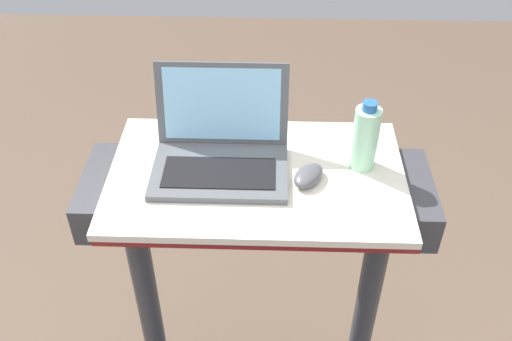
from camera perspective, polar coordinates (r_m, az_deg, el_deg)
name	(u,v)px	position (r m, az deg, el deg)	size (l,w,h in m)	color
desk_board	(257,176)	(1.47, 0.06, -0.55)	(0.75, 0.46, 0.02)	beige
laptop	(221,149)	(1.46, -3.50, 2.12)	(0.34, 0.27, 0.23)	#515459
computer_mouse	(308,176)	(1.43, 5.17, -0.50)	(0.06, 0.10, 0.03)	#4C4C51
water_bottle	(365,137)	(1.46, 10.69, 3.21)	(0.07, 0.07, 0.19)	#9EDBB2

